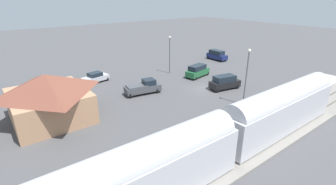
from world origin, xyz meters
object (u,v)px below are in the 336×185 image
object	(u,v)px
sedan_silver	(95,77)
suv_green	(197,71)
pickup_charcoal	(143,87)
light_pole_lot_center	(170,50)
suv_black	(225,82)
pedestrian_waiting_far	(273,97)
suv_navy	(217,55)
passenger_train	(139,175)
pedestrian_on_platform	(259,102)
light_pole_near_platform	(247,70)
station_building	(49,97)

from	to	relation	value
sedan_silver	suv_green	size ratio (longest dim) A/B	0.92
pickup_charcoal	sedan_silver	xyz separation A→B (m)	(9.36, 3.80, -0.15)
sedan_silver	light_pole_lot_center	bearing A→B (deg)	-103.86
suv_black	pickup_charcoal	bearing A→B (deg)	61.65
pedestrian_waiting_far	suv_navy	distance (m)	25.75
passenger_train	pedestrian_on_platform	world-z (taller)	passenger_train
pedestrian_on_platform	pickup_charcoal	size ratio (longest dim) A/B	0.30
pickup_charcoal	suv_navy	distance (m)	25.73
pedestrian_on_platform	light_pole_near_platform	xyz separation A→B (m)	(2.49, -0.22, 3.53)
sedan_silver	pedestrian_on_platform	bearing A→B (deg)	-152.18
station_building	suv_green	distance (m)	25.49
light_pole_lot_center	suv_navy	bearing A→B (deg)	-83.82
pedestrian_waiting_far	pedestrian_on_platform	bearing A→B (deg)	83.53
light_pole_lot_center	pedestrian_on_platform	bearing A→B (deg)	176.97
light_pole_near_platform	light_pole_lot_center	xyz separation A→B (m)	(17.65, -0.85, -0.35)
pedestrian_waiting_far	light_pole_lot_center	size ratio (longest dim) A/B	0.25
suv_green	pickup_charcoal	bearing A→B (deg)	95.05
passenger_train	suv_navy	xyz separation A→B (m)	(26.06, -36.33, -1.71)
pedestrian_on_platform	suv_green	size ratio (longest dim) A/B	0.33
pickup_charcoal	passenger_train	bearing A→B (deg)	147.40
suv_navy	suv_green	bearing A→B (deg)	118.03
suv_black	light_pole_lot_center	size ratio (longest dim) A/B	0.74
pedestrian_waiting_far	suv_black	world-z (taller)	suv_black
pickup_charcoal	suv_navy	bearing A→B (deg)	-72.68
pedestrian_waiting_far	suv_black	size ratio (longest dim) A/B	0.33
station_building	pedestrian_on_platform	distance (m)	25.76
sedan_silver	station_building	bearing A→B (deg)	136.12
passenger_train	station_building	size ratio (longest dim) A/B	5.29
passenger_train	light_pole_near_platform	world-z (taller)	light_pole_near_platform
sedan_silver	suv_black	size ratio (longest dim) A/B	0.92
station_building	pedestrian_waiting_far	bearing A→B (deg)	-119.77
station_building	suv_navy	distance (m)	38.65
passenger_train	pickup_charcoal	size ratio (longest dim) A/B	9.18
pedestrian_on_platform	light_pole_near_platform	distance (m)	4.32
station_building	pedestrian_on_platform	world-z (taller)	station_building
pickup_charcoal	suv_green	world-z (taller)	suv_green
pickup_charcoal	light_pole_near_platform	bearing A→B (deg)	-142.84
light_pole_near_platform	sedan_silver	bearing A→B (deg)	31.00
sedan_silver	light_pole_near_platform	world-z (taller)	light_pole_near_platform
light_pole_near_platform	suv_green	bearing A→B (deg)	-15.03
passenger_train	suv_navy	size ratio (longest dim) A/B	10.52
station_building	light_pole_near_platform	world-z (taller)	light_pole_near_platform
suv_navy	light_pole_lot_center	bearing A→B (deg)	96.18
sedan_silver	passenger_train	bearing A→B (deg)	163.99
pedestrian_waiting_far	pickup_charcoal	distance (m)	18.28
pedestrian_waiting_far	sedan_silver	bearing A→B (deg)	32.40
passenger_train	station_building	bearing A→B (deg)	4.52
pedestrian_waiting_far	sedan_silver	world-z (taller)	pedestrian_waiting_far
suv_navy	station_building	bearing A→B (deg)	102.05
pickup_charcoal	light_pole_near_platform	xyz separation A→B (m)	(-11.60, -8.79, 3.78)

